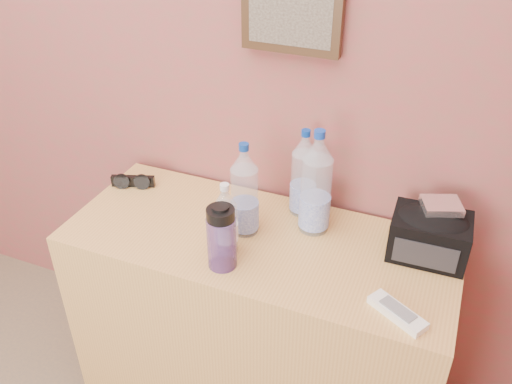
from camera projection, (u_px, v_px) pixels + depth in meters
picture_frame at (292, 9)px, 1.53m from camera, size 0.30×0.03×0.25m
dresser at (258, 324)px, 1.89m from camera, size 1.22×0.51×0.76m
pet_large_b at (304, 177)px, 1.74m from camera, size 0.08×0.08×0.30m
pet_large_c at (316, 188)px, 1.65m from camera, size 0.09×0.09×0.35m
pet_large_d at (245, 194)px, 1.64m from camera, size 0.08×0.08×0.31m
pet_small at (226, 222)px, 1.58m from camera, size 0.07×0.07×0.23m
nalgene_bottle at (221, 237)px, 1.52m from camera, size 0.08×0.08×0.21m
sunglasses at (133, 181)px, 1.93m from camera, size 0.16×0.11×0.04m
ac_remote at (397, 313)px, 1.40m from camera, size 0.17×0.13×0.02m
toiletry_bag at (430, 234)px, 1.58m from camera, size 0.23×0.17×0.15m
foil_packet at (442, 206)px, 1.55m from camera, size 0.13×0.12×0.02m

